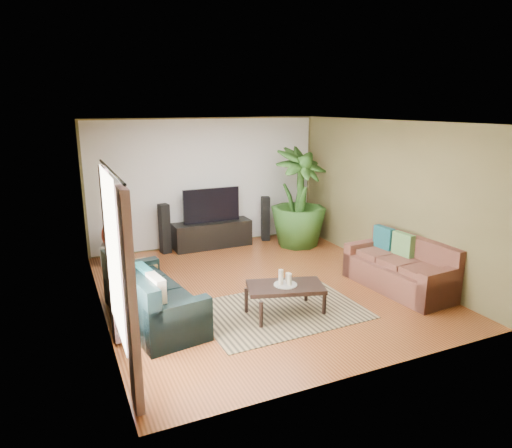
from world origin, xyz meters
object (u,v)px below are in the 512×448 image
television (211,205)px  speaker_left (165,229)px  vase (111,235)px  speaker_right (265,219)px  tv_stand (212,234)px  potted_plant (299,198)px  sofa_right (400,264)px  sofa_left (153,292)px  side_table (138,279)px  pedestal (113,254)px  coffee_table (285,299)px

television → speaker_left: television is taller
television → vase: television is taller
speaker_right → speaker_left: bearing=-163.2°
tv_stand → potted_plant: (1.72, -0.65, 0.77)m
sofa_right → tv_stand: 4.02m
sofa_left → television: (1.87, 2.95, 0.49)m
side_table → pedestal: bearing=96.0°
sofa_left → speaker_right: size_ratio=2.00×
coffee_table → tv_stand: bearing=105.4°
sofa_right → side_table: 4.24m
sofa_left → coffee_table: size_ratio=1.81×
speaker_left → speaker_right: (2.27, 0.00, -0.02)m
vase → side_table: (0.18, -1.71, -0.30)m
side_table → vase: bearing=96.0°
television → pedestal: bearing=-173.8°
sofa_right → television: 4.05m
speaker_left → side_table: size_ratio=1.97×
speaker_right → side_table: size_ratio=1.90×
pedestal → side_table: bearing=-84.0°
speaker_left → pedestal: speaker_left is taller
television → speaker_right: size_ratio=1.23×
television → potted_plant: bearing=-20.7°
television → vase: 2.13m
tv_stand → sofa_left: bearing=-122.9°
coffee_table → pedestal: bearing=138.0°
potted_plant → pedestal: (-3.81, 0.43, -0.85)m
potted_plant → side_table: (-3.63, -1.29, -0.79)m
television → side_table: bearing=-134.5°
sofa_right → side_table: bearing=-115.5°
pedestal → television: bearing=6.2°
coffee_table → television: size_ratio=0.89×
vase → sofa_right: bearing=-38.0°
tv_stand → potted_plant: potted_plant is taller
coffee_table → speaker_right: size_ratio=1.10×
sofa_right → coffee_table: (-2.14, -0.07, -0.20)m
sofa_right → coffee_table: sofa_right is taller
tv_stand → side_table: bearing=-135.0°
coffee_table → speaker_right: (1.35, 3.52, 0.27)m
side_table → speaker_left: bearing=65.3°
coffee_table → side_table: 2.41m
sofa_left → side_table: (-0.04, 1.01, -0.17)m
potted_plant → television: bearing=159.3°
pedestal → coffee_table: bearing=-58.8°
vase → tv_stand: bearing=6.2°
speaker_right → vase: bearing=-159.4°
sofa_left → side_table: 1.02m
coffee_table → speaker_right: bearing=85.9°
sofa_left → vase: (-0.22, 2.72, 0.14)m
speaker_right → pedestal: (-3.34, -0.23, -0.30)m
sofa_left → speaker_left: bearing=-25.3°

